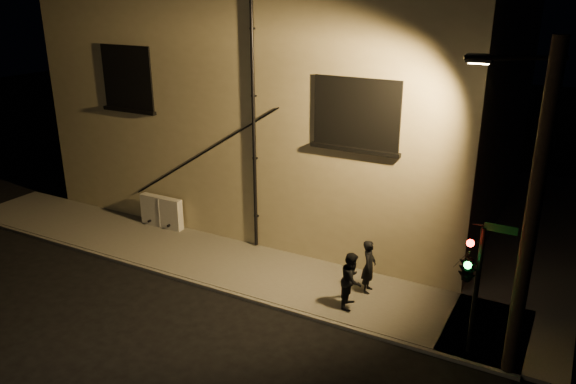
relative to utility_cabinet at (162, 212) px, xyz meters
The scene contains 8 objects.
ground 6.34m from the utility_cabinet, 25.39° to the right, with size 90.00×90.00×0.00m, color black.
sidewalk 7.14m from the utility_cabinet, 13.73° to the left, with size 21.00×16.00×0.12m.
building 7.79m from the utility_cabinet, 66.86° to the left, with size 16.20×12.23×8.80m.
utility_cabinet is the anchor object (origin of this frame).
pedestrian_a 8.35m from the utility_cabinet, ahead, with size 0.58×0.38×1.58m, color black.
pedestrian_b 8.38m from the utility_cabinet, 12.48° to the right, with size 0.77×0.60×1.58m, color black.
traffic_signal 11.65m from the utility_cabinet, 12.59° to the right, with size 1.26×1.98×3.37m.
streetlamp_pole 12.99m from the utility_cabinet, 11.72° to the right, with size 2.03×1.40×7.51m.
Camera 1 is at (7.38, -11.72, 8.29)m, focal length 35.00 mm.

